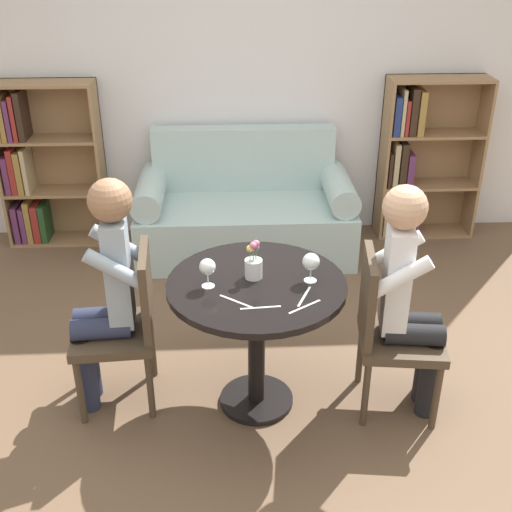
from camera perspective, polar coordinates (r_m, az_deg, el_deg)
The scene contains 17 objects.
ground_plane at distance 3.62m, azimuth 0.04°, elevation -12.78°, with size 16.00×16.00×0.00m, color brown.
back_wall at distance 5.11m, azimuth -1.25°, elevation 16.49°, with size 5.20×0.05×2.70m.
round_table at distance 3.26m, azimuth 0.04°, elevation -4.77°, with size 0.90×0.90×0.76m.
couch at distance 5.02m, azimuth -0.99°, elevation 3.81°, with size 1.65×0.80×0.92m.
bookshelf_left at distance 5.35m, azimuth -18.68°, elevation 7.47°, with size 0.78×0.28×1.29m.
bookshelf_right at distance 5.37m, azimuth 14.07°, elevation 8.13°, with size 0.78×0.28×1.29m.
chair_left at distance 3.42m, azimuth -11.44°, elevation -5.74°, with size 0.45×0.45×0.90m.
chair_right at distance 3.38m, azimuth 11.65°, elevation -6.23°, with size 0.47×0.47×0.90m.
person_left at distance 3.32m, azimuth -13.22°, elevation -2.96°, with size 0.43×0.36×1.29m.
person_right at distance 3.28m, azimuth 13.47°, elevation -3.50°, with size 0.44×0.37×1.28m.
wine_glass_left at distance 3.10m, azimuth -4.34°, elevation -1.04°, with size 0.08×0.08×0.15m.
wine_glass_right at distance 3.15m, azimuth 4.90°, elevation -0.54°, with size 0.09×0.09×0.15m.
flower_vase at distance 3.18m, azimuth -0.22°, elevation -0.67°, with size 0.09×0.09×0.21m.
knife_left_setting at distance 3.07m, azimuth 4.31°, elevation -3.61°, with size 0.09×0.18×0.00m.
fork_left_setting at distance 2.99m, azimuth 4.35°, elevation -4.52°, with size 0.16×0.12×0.00m.
knife_right_setting at distance 3.02m, azimuth -1.79°, elevation -4.05°, with size 0.16×0.13×0.00m.
fork_right_setting at distance 2.97m, azimuth 0.41°, elevation -4.61°, with size 0.19×0.03×0.00m.
Camera 1 is at (-0.13, -2.74, 2.36)m, focal length 45.00 mm.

